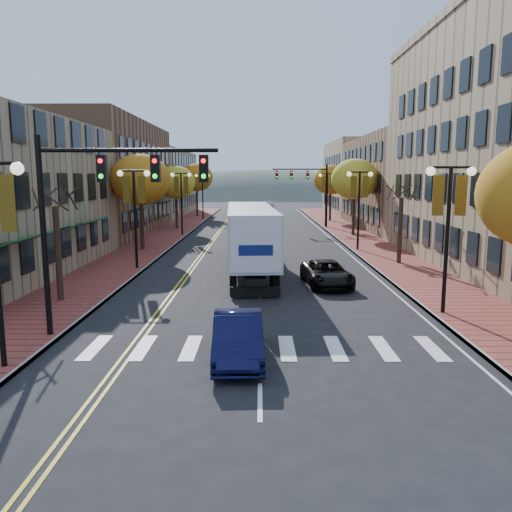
{
  "coord_description": "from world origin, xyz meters",
  "views": [
    {
      "loc": [
        -0.02,
        -13.88,
        5.61
      ],
      "look_at": [
        -0.17,
        7.71,
        2.2
      ],
      "focal_mm": 35.0,
      "sensor_mm": 36.0,
      "label": 1
    }
  ],
  "objects": [
    {
      "name": "tree_right_b",
      "position": [
        9.0,
        18.0,
        2.25
      ],
      "size": [
        0.28,
        0.28,
        4.2
      ],
      "color": "#382619",
      "rests_on": "sidewalk_right"
    },
    {
      "name": "tree_left_b",
      "position": [
        -9.0,
        24.0,
        5.45
      ],
      "size": [
        4.48,
        4.48,
        7.21
      ],
      "color": "#382619",
      "rests_on": "sidewalk_left"
    },
    {
      "name": "navy_sedan",
      "position": [
        -0.69,
        1.0,
        0.71
      ],
      "size": [
        1.7,
        4.38,
        1.42
      ],
      "primitive_type": "imported",
      "rotation": [
        0.0,
        0.0,
        0.05
      ],
      "color": "black",
      "rests_on": "ground"
    },
    {
      "name": "lamp_right_b",
      "position": [
        7.5,
        24.0,
        4.29
      ],
      "size": [
        1.96,
        0.36,
        6.05
      ],
      "color": "black",
      "rests_on": "ground"
    },
    {
      "name": "tree_left_c",
      "position": [
        -9.0,
        40.0,
        5.05
      ],
      "size": [
        4.16,
        4.16,
        6.69
      ],
      "color": "#382619",
      "rests_on": "sidewalk_left"
    },
    {
      "name": "tree_left_d",
      "position": [
        -9.0,
        58.0,
        5.6
      ],
      "size": [
        4.61,
        4.61,
        7.42
      ],
      "color": "#382619",
      "rests_on": "sidewalk_left"
    },
    {
      "name": "tree_right_d",
      "position": [
        9.0,
        50.0,
        5.29
      ],
      "size": [
        4.35,
        4.35,
        7.0
      ],
      "color": "#382619",
      "rests_on": "sidewalk_right"
    },
    {
      "name": "building_right_mid",
      "position": [
        18.5,
        42.0,
        5.0
      ],
      "size": [
        15.0,
        24.0,
        10.0
      ],
      "primitive_type": "cube",
      "color": "brown",
      "rests_on": "ground"
    },
    {
      "name": "tree_right_c",
      "position": [
        9.0,
        34.0,
        5.45
      ],
      "size": [
        4.48,
        4.48,
        7.21
      ],
      "color": "#382619",
      "rests_on": "sidewalk_right"
    },
    {
      "name": "car_far_silver",
      "position": [
        0.5,
        64.21,
        0.68
      ],
      "size": [
        2.21,
        4.83,
        1.37
      ],
      "primitive_type": "imported",
      "rotation": [
        0.0,
        0.0,
        0.06
      ],
      "color": "#A1A2A9",
      "rests_on": "ground"
    },
    {
      "name": "car_far_white",
      "position": [
        -1.89,
        50.26,
        0.72
      ],
      "size": [
        1.97,
        4.34,
        1.45
      ],
      "primitive_type": "imported",
      "rotation": [
        0.0,
        0.0,
        0.06
      ],
      "color": "silver",
      "rests_on": "ground"
    },
    {
      "name": "semi_truck",
      "position": [
        -0.62,
        16.08,
        2.29
      ],
      "size": [
        3.36,
        15.77,
        3.91
      ],
      "rotation": [
        0.0,
        0.0,
        0.06
      ],
      "color": "black",
      "rests_on": "ground"
    },
    {
      "name": "tree_left_a",
      "position": [
        -9.0,
        8.0,
        2.25
      ],
      "size": [
        0.28,
        0.28,
        4.2
      ],
      "color": "#382619",
      "rests_on": "sidewalk_left"
    },
    {
      "name": "traffic_mast_far",
      "position": [
        5.48,
        42.0,
        4.92
      ],
      "size": [
        6.1,
        0.34,
        7.0
      ],
      "color": "black",
      "rests_on": "ground"
    },
    {
      "name": "lamp_left_c",
      "position": [
        -7.5,
        34.0,
        4.29
      ],
      "size": [
        1.96,
        0.36,
        6.05
      ],
      "color": "black",
      "rests_on": "ground"
    },
    {
      "name": "lamp_left_d",
      "position": [
        -7.5,
        52.0,
        4.29
      ],
      "size": [
        1.96,
        0.36,
        6.05
      ],
      "color": "black",
      "rests_on": "ground"
    },
    {
      "name": "traffic_mast_near",
      "position": [
        -5.48,
        3.0,
        4.92
      ],
      "size": [
        6.1,
        0.35,
        7.0
      ],
      "color": "black",
      "rests_on": "ground"
    },
    {
      "name": "black_suv",
      "position": [
        3.5,
        11.73,
        0.65
      ],
      "size": [
        2.59,
        4.86,
        1.3
      ],
      "primitive_type": "imported",
      "rotation": [
        0.0,
        0.0,
        0.09
      ],
      "color": "black",
      "rests_on": "ground"
    },
    {
      "name": "lamp_right_c",
      "position": [
        7.5,
        42.0,
        4.29
      ],
      "size": [
        1.96,
        0.36,
        6.05
      ],
      "color": "black",
      "rests_on": "ground"
    },
    {
      "name": "ground",
      "position": [
        0.0,
        0.0,
        0.0
      ],
      "size": [
        200.0,
        200.0,
        0.0
      ],
      "primitive_type": "plane",
      "color": "black",
      "rests_on": "ground"
    },
    {
      "name": "lamp_right_a",
      "position": [
        7.5,
        6.0,
        4.29
      ],
      "size": [
        1.96,
        0.36,
        6.05
      ],
      "color": "black",
      "rests_on": "ground"
    },
    {
      "name": "sidewalk_right",
      "position": [
        9.0,
        32.5,
        0.07
      ],
      "size": [
        4.0,
        85.0,
        0.15
      ],
      "primitive_type": "cube",
      "color": "brown",
      "rests_on": "ground"
    },
    {
      "name": "lamp_left_b",
      "position": [
        -7.5,
        16.0,
        4.29
      ],
      "size": [
        1.96,
        0.36,
        6.05
      ],
      "color": "black",
      "rests_on": "ground"
    },
    {
      "name": "building_left_mid",
      "position": [
        -17.0,
        36.0,
        5.5
      ],
      "size": [
        12.0,
        24.0,
        11.0
      ],
      "primitive_type": "cube",
      "color": "brown",
      "rests_on": "ground"
    },
    {
      "name": "sidewalk_left",
      "position": [
        -9.0,
        32.5,
        0.07
      ],
      "size": [
        4.0,
        85.0,
        0.15
      ],
      "primitive_type": "cube",
      "color": "brown",
      "rests_on": "ground"
    },
    {
      "name": "building_right_far",
      "position": [
        18.5,
        64.0,
        5.5
      ],
      "size": [
        15.0,
        20.0,
        11.0
      ],
      "primitive_type": "cube",
      "color": "#9E8966",
      "rests_on": "ground"
    },
    {
      "name": "car_far_oncoming",
      "position": [
        1.63,
        71.92,
        0.79
      ],
      "size": [
        2.15,
        4.94,
        1.58
      ],
      "primitive_type": "imported",
      "rotation": [
        0.0,
        0.0,
        3.04
      ],
      "color": "#B9B8C1",
      "rests_on": "ground"
    },
    {
      "name": "building_left_far",
      "position": [
        -17.0,
        61.0,
        4.75
      ],
      "size": [
        12.0,
        26.0,
        9.5
      ],
      "primitive_type": "cube",
      "color": "#9E8966",
      "rests_on": "ground"
    }
  ]
}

